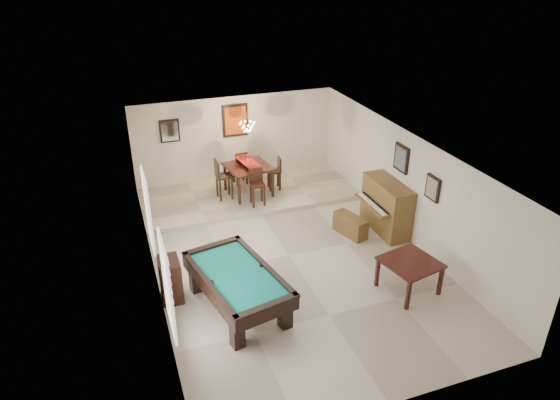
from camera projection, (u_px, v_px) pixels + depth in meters
ground_plane at (289, 256)px, 11.57m from camera, size 6.00×9.00×0.02m
wall_back at (236, 140)px, 14.75m from camera, size 6.00×0.04×2.60m
wall_front at (399, 341)px, 7.19m from camera, size 6.00×0.04×2.60m
wall_left at (150, 229)px, 10.07m from camera, size 0.04×9.00×2.60m
wall_right at (407, 186)px, 11.87m from camera, size 0.04×9.00×2.60m
ceiling at (290, 150)px, 10.39m from camera, size 6.00×9.00×0.04m
dining_step at (249, 195)px, 14.26m from camera, size 6.00×2.50×0.12m
window_left_front at (167, 286)px, 8.19m from camera, size 0.06×1.00×1.70m
window_left_rear at (148, 211)px, 10.54m from camera, size 0.06×1.00×1.70m
pool_table at (238, 291)px, 9.70m from camera, size 1.75×2.60×0.80m
square_table at (409, 276)px, 10.23m from camera, size 1.22×1.22×0.71m
upright_piano at (381, 207)px, 12.29m from camera, size 0.88×1.57×1.30m
piano_bench at (350, 225)px, 12.29m from camera, size 0.59×0.97×0.51m
apothecary_chest at (171, 279)px, 9.96m from camera, size 0.40×0.60×0.90m
dining_table at (249, 178)px, 14.00m from camera, size 1.32×1.32×0.96m
flower_vase at (248, 158)px, 13.73m from camera, size 0.15×0.15×0.22m
dining_chair_south at (257, 187)px, 13.37m from camera, size 0.40×0.40×1.02m
dining_chair_north at (240, 167)px, 14.60m from camera, size 0.41×0.41×1.01m
dining_chair_west at (224, 179)px, 13.70m from camera, size 0.43×0.43×1.14m
dining_chair_east at (274, 174)px, 14.27m from camera, size 0.39×0.39×0.95m
chandelier at (247, 123)px, 13.26m from camera, size 0.44×0.44×0.60m
back_painting at (235, 120)px, 14.45m from camera, size 0.75×0.06×0.95m
back_mirror at (170, 131)px, 13.93m from camera, size 0.55×0.06×0.65m
right_picture_upper at (401, 158)px, 11.84m from camera, size 0.06×0.55×0.65m
right_picture_lower at (433, 188)px, 10.84m from camera, size 0.06×0.45×0.55m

